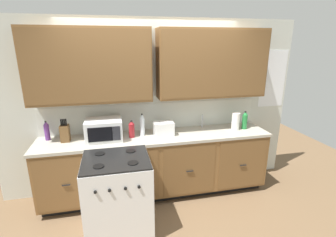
% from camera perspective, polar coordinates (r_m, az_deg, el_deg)
% --- Properties ---
extents(ground_plane, '(8.07, 8.07, 0.00)m').
position_cam_1_polar(ground_plane, '(3.72, -1.54, -19.17)').
color(ground_plane, brown).
extents(wall_unit, '(4.43, 0.40, 2.53)m').
position_cam_1_polar(wall_unit, '(3.54, -3.28, 8.58)').
color(wall_unit, silver).
rests_on(wall_unit, ground_plane).
extents(counter_run, '(3.26, 0.64, 0.94)m').
position_cam_1_polar(counter_run, '(3.72, -2.47, -10.49)').
color(counter_run, black).
rests_on(counter_run, ground_plane).
extents(stove_range, '(0.76, 0.68, 0.95)m').
position_cam_1_polar(stove_range, '(3.14, -11.35, -16.70)').
color(stove_range, white).
rests_on(stove_range, ground_plane).
extents(microwave, '(0.48, 0.37, 0.28)m').
position_cam_1_polar(microwave, '(3.45, -14.46, -2.50)').
color(microwave, white).
rests_on(microwave, counter_run).
extents(toaster, '(0.28, 0.18, 0.19)m').
position_cam_1_polar(toaster, '(3.52, -1.01, -2.34)').
color(toaster, white).
rests_on(toaster, counter_run).
extents(knife_block, '(0.11, 0.14, 0.31)m').
position_cam_1_polar(knife_block, '(3.57, -22.50, -3.06)').
color(knife_block, brown).
rests_on(knife_block, counter_run).
extents(sink_faucet, '(0.02, 0.02, 0.20)m').
position_cam_1_polar(sink_faucet, '(3.88, 7.83, -0.56)').
color(sink_faucet, '#B2B5BA').
rests_on(sink_faucet, counter_run).
extents(paper_towel_roll, '(0.12, 0.12, 0.26)m').
position_cam_1_polar(paper_towel_roll, '(3.87, 15.20, -0.61)').
color(paper_towel_roll, white).
rests_on(paper_towel_roll, counter_run).
extents(bottle_clear, '(0.07, 0.07, 0.32)m').
position_cam_1_polar(bottle_clear, '(3.51, -5.93, -1.46)').
color(bottle_clear, silver).
rests_on(bottle_clear, counter_run).
extents(bottle_red, '(0.08, 0.08, 0.24)m').
position_cam_1_polar(bottle_red, '(3.47, -8.32, -2.42)').
color(bottle_red, maroon).
rests_on(bottle_red, counter_run).
extents(bottle_violet, '(0.07, 0.07, 0.27)m').
position_cam_1_polar(bottle_violet, '(3.71, -25.98, -2.54)').
color(bottle_violet, '#663384').
rests_on(bottle_violet, counter_run).
extents(bottle_green, '(0.08, 0.08, 0.28)m').
position_cam_1_polar(bottle_green, '(3.94, 17.14, -0.38)').
color(bottle_green, '#237A38').
rests_on(bottle_green, counter_run).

